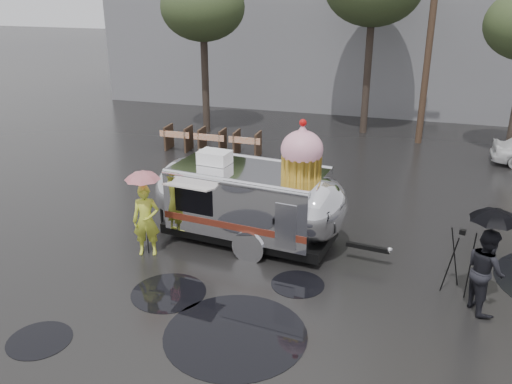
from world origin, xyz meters
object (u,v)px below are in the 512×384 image
(tripod, at_px, (459,255))
(person_left, at_px, (146,220))
(airstream_trailer, at_px, (252,198))
(person_right, at_px, (485,270))

(tripod, bearing_deg, person_left, -160.69)
(airstream_trailer, relative_size, person_right, 3.53)
(airstream_trailer, bearing_deg, person_right, -9.62)
(person_right, xyz_separation_m, tripod, (-0.50, 0.59, -0.01))
(person_left, bearing_deg, person_right, -19.85)
(person_right, relative_size, tripod, 1.21)
(person_left, distance_m, tripod, 7.57)
(airstream_trailer, relative_size, person_left, 3.54)
(airstream_trailer, xyz_separation_m, person_right, (5.70, -1.67, -0.32))
(person_right, distance_m, tripod, 0.77)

